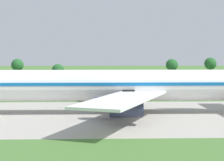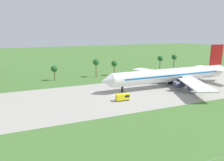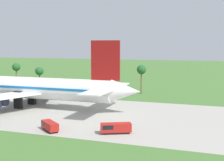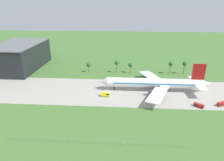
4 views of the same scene
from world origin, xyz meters
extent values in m
cylinder|color=white|center=(30.43, 2.77, 5.84)|extent=(62.58, 6.42, 6.42)
cube|color=#146BB7|center=(30.43, 2.77, 6.32)|extent=(53.19, 6.55, 0.64)
cube|color=white|center=(32.06, -11.61, 4.72)|extent=(18.51, 29.79, 0.44)
cube|color=white|center=(32.06, 17.15, 4.72)|extent=(18.51, 29.79, 0.44)
cylinder|color=#2D334C|center=(29.78, -4.94, 2.88)|extent=(5.78, 2.89, 2.89)
cylinder|color=#2D334C|center=(32.38, -11.35, 2.88)|extent=(5.78, 2.89, 2.89)
cylinder|color=#2D334C|center=(29.78, 10.47, 2.88)|extent=(5.78, 2.89, 2.89)
cylinder|color=#2D334C|center=(32.38, 16.89, 2.88)|extent=(5.78, 2.89, 2.89)
cube|color=black|center=(33.55, -0.76, 2.60)|extent=(2.40, 1.20, 5.20)
cube|color=black|center=(33.55, 6.30, 2.60)|extent=(2.40, 1.20, 5.20)
cylinder|color=brown|center=(60.97, 38.75, 4.35)|extent=(0.56, 0.56, 8.70)
sphere|color=#235B28|center=(60.97, 38.75, 9.30)|extent=(3.60, 3.60, 3.60)
cylinder|color=brown|center=(49.45, 38.75, 4.16)|extent=(0.56, 0.56, 8.32)
sphere|color=#235B28|center=(49.45, 38.75, 8.92)|extent=(3.60, 3.60, 3.60)
cylinder|color=brown|center=(15.81, 38.75, 3.42)|extent=(0.56, 0.56, 6.84)
sphere|color=#235B28|center=(15.81, 38.75, 7.44)|extent=(3.60, 3.60, 3.60)
cylinder|color=brown|center=(4.00, 38.75, 4.18)|extent=(0.56, 0.56, 8.36)
sphere|color=#235B28|center=(4.00, 38.75, 8.96)|extent=(3.60, 3.60, 3.60)
camera|label=1|loc=(27.50, -80.52, 12.66)|focal=65.00mm
camera|label=2|loc=(-37.01, -83.06, 27.28)|focal=35.00mm
camera|label=3|loc=(89.85, -76.93, 18.82)|focal=50.00mm
camera|label=4|loc=(11.13, -124.71, 57.30)|focal=32.00mm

